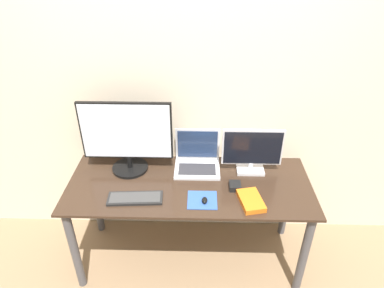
% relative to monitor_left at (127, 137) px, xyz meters
% --- Properties ---
extents(wall_back, '(7.00, 0.05, 2.50)m').
position_rel_monitor_left_xyz_m(wall_back, '(0.44, 0.23, 0.25)').
color(wall_back, beige).
rests_on(wall_back, ground_plane).
extents(desk, '(1.68, 0.67, 0.73)m').
position_rel_monitor_left_xyz_m(desk, '(0.44, -0.17, -0.40)').
color(desk, '#332319').
rests_on(desk, ground_plane).
extents(monitor_left, '(0.64, 0.26, 0.53)m').
position_rel_monitor_left_xyz_m(monitor_left, '(0.00, 0.00, 0.00)').
color(monitor_left, black).
rests_on(monitor_left, desk).
extents(monitor_right, '(0.42, 0.14, 0.34)m').
position_rel_monitor_left_xyz_m(monitor_right, '(0.88, 0.00, -0.10)').
color(monitor_right, silver).
rests_on(monitor_right, desk).
extents(laptop, '(0.33, 0.26, 0.27)m').
position_rel_monitor_left_xyz_m(laptop, '(0.49, 0.05, -0.21)').
color(laptop, silver).
rests_on(laptop, desk).
extents(keyboard, '(0.36, 0.15, 0.02)m').
position_rel_monitor_left_xyz_m(keyboard, '(0.09, -0.34, -0.26)').
color(keyboard, black).
rests_on(keyboard, desk).
extents(mousepad, '(0.19, 0.18, 0.00)m').
position_rel_monitor_left_xyz_m(mousepad, '(0.53, -0.34, -0.27)').
color(mousepad, '#2D519E').
rests_on(mousepad, desk).
extents(mouse, '(0.04, 0.06, 0.03)m').
position_rel_monitor_left_xyz_m(mouse, '(0.54, -0.36, -0.25)').
color(mouse, black).
rests_on(mouse, mousepad).
extents(book, '(0.18, 0.24, 0.04)m').
position_rel_monitor_left_xyz_m(book, '(0.84, -0.35, -0.25)').
color(book, orange).
rests_on(book, desk).
extents(power_brick, '(0.08, 0.09, 0.04)m').
position_rel_monitor_left_xyz_m(power_brick, '(0.75, -0.21, -0.25)').
color(power_brick, black).
rests_on(power_brick, desk).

